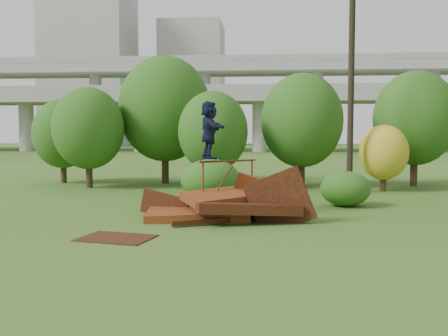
# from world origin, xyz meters

# --- Properties ---
(ground) EXTENTS (240.00, 240.00, 0.00)m
(ground) POSITION_xyz_m (0.00, 0.00, 0.00)
(ground) COLOR #2D5116
(ground) RESTS_ON ground
(scrap_pile) EXTENTS (5.85, 3.26, 2.29)m
(scrap_pile) POSITION_xyz_m (-0.69, 1.20, 0.40)
(scrap_pile) COLOR #481A0C
(scrap_pile) RESTS_ON ground
(grind_rail) EXTENTS (1.86, 1.58, 1.85)m
(grind_rail) POSITION_xyz_m (-0.68, 2.31, 1.30)
(grind_rail) COLOR maroon
(grind_rail) RESTS_ON ground
(skateboard) EXTENTS (0.76, 0.68, 0.08)m
(skateboard) POSITION_xyz_m (-1.28, 1.80, 1.92)
(skateboard) COLOR black
(skateboard) RESTS_ON grind_rail
(skater) EXTENTS (1.19, 1.84, 1.90)m
(skater) POSITION_xyz_m (-1.28, 1.80, 2.88)
(skater) COLOR #131633
(skater) RESTS_ON skateboard
(flat_plate) EXTENTS (2.11, 1.72, 0.03)m
(flat_plate) POSITION_xyz_m (-3.34, -1.98, 0.01)
(flat_plate) COLOR #381C0C
(flat_plate) RESTS_ON ground
(tree_0) EXTENTS (3.61, 3.61, 5.10)m
(tree_0) POSITION_xyz_m (-8.31, 9.97, 3.01)
(tree_0) COLOR black
(tree_0) RESTS_ON ground
(tree_1) EXTENTS (5.03, 5.03, 7.00)m
(tree_1) POSITION_xyz_m (-4.87, 12.43, 4.10)
(tree_1) COLOR black
(tree_1) RESTS_ON ground
(tree_2) EXTENTS (3.43, 3.43, 4.83)m
(tree_2) POSITION_xyz_m (-1.94, 9.61, 2.85)
(tree_2) COLOR black
(tree_2) RESTS_ON ground
(tree_3) EXTENTS (4.22, 4.22, 5.86)m
(tree_3) POSITION_xyz_m (2.50, 11.32, 3.42)
(tree_3) COLOR black
(tree_3) RESTS_ON ground
(tree_4) EXTENTS (2.30, 2.30, 3.18)m
(tree_4) POSITION_xyz_m (6.26, 9.62, 1.85)
(tree_4) COLOR black
(tree_4) RESTS_ON ground
(tree_5) EXTENTS (4.28, 4.28, 6.01)m
(tree_5) POSITION_xyz_m (8.40, 12.09, 3.54)
(tree_5) COLOR black
(tree_5) RESTS_ON ground
(tree_6) EXTENTS (3.34, 3.34, 4.66)m
(tree_6) POSITION_xyz_m (-10.60, 12.31, 2.74)
(tree_6) COLOR black
(tree_6) RESTS_ON ground
(shrub_left) EXTENTS (2.47, 2.28, 1.71)m
(shrub_left) POSITION_xyz_m (-1.64, 5.63, 0.85)
(shrub_left) COLOR #274E14
(shrub_left) RESTS_ON ground
(shrub_right) EXTENTS (1.89, 1.73, 1.34)m
(shrub_right) POSITION_xyz_m (3.62, 4.39, 0.67)
(shrub_right) COLOR #274E14
(shrub_right) RESTS_ON ground
(utility_pole) EXTENTS (1.40, 0.28, 10.86)m
(utility_pole) POSITION_xyz_m (4.51, 8.70, 5.51)
(utility_pole) COLOR black
(utility_pole) RESTS_ON ground
(freeway_overpass) EXTENTS (160.00, 15.00, 13.70)m
(freeway_overpass) POSITION_xyz_m (0.00, 62.92, 10.32)
(freeway_overpass) COLOR gray
(freeway_overpass) RESTS_ON ground
(building_left) EXTENTS (18.00, 16.00, 35.00)m
(building_left) POSITION_xyz_m (-38.00, 95.00, 17.50)
(building_left) COLOR #9E9E99
(building_left) RESTS_ON ground
(building_right) EXTENTS (14.00, 14.00, 28.00)m
(building_right) POSITION_xyz_m (-16.00, 102.00, 14.00)
(building_right) COLOR #9E9E99
(building_right) RESTS_ON ground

